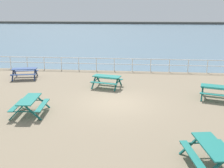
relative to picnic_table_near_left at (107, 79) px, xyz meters
The scene contains 9 objects.
ground_plane 3.06m from the picnic_table_near_left, 74.12° to the right, with size 30.00×24.00×0.20m, color gray.
sea_band 49.89m from the picnic_table_near_left, 89.06° to the left, with size 142.00×90.00×0.01m, color slate.
distant_shoreline 92.89m from the picnic_table_near_left, 89.50° to the left, with size 142.00×6.00×1.80m, color #4C4C47.
seaward_railing 4.95m from the picnic_table_near_left, 80.51° to the left, with size 23.07×0.07×1.08m.
picnic_table_near_left is the anchor object (origin of this frame).
picnic_table_near_right 9.60m from the picnic_table_near_left, 62.79° to the right, with size 1.79×2.02×0.80m.
picnic_table_mid_centre 6.78m from the picnic_table_near_left, 15.01° to the right, with size 2.15×1.95×0.80m.
picnic_table_far_left 6.61m from the picnic_table_near_left, 165.60° to the left, with size 2.10×1.88×0.80m.
picnic_table_far_right 5.83m from the picnic_table_near_left, 123.45° to the right, with size 1.68×1.92×0.80m.
Camera 1 is at (1.10, -13.02, 4.83)m, focal length 40.17 mm.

